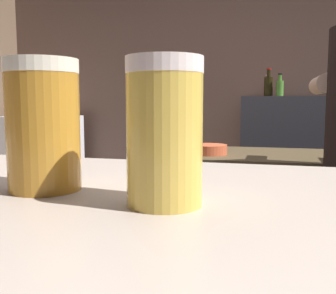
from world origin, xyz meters
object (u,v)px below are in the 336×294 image
(mixing_bowl, at_px, (210,149))
(mini_fridge, at_px, (43,174))
(pint_glass_near, at_px, (165,132))
(bottle_vinegar, at_px, (280,87))
(bottle_soy, at_px, (267,88))
(pint_glass_far, at_px, (43,125))
(bottle_hot_sauce, at_px, (268,85))

(mixing_bowl, bearing_deg, mini_fridge, 146.33)
(pint_glass_near, distance_m, bottle_vinegar, 2.89)
(bottle_soy, bearing_deg, mixing_bowl, -101.66)
(mixing_bowl, distance_m, pint_glass_far, 1.65)
(mixing_bowl, distance_m, bottle_soy, 1.46)
(pint_glass_near, height_order, bottle_hot_sauce, bottle_hot_sauce)
(mini_fridge, distance_m, mixing_bowl, 2.09)
(pint_glass_far, height_order, bottle_soy, bottle_soy)
(pint_glass_far, height_order, bottle_hot_sauce, bottle_hot_sauce)
(pint_glass_near, xyz_separation_m, bottle_soy, (0.09, 3.05, 0.15))
(pint_glass_near, distance_m, pint_glass_far, 0.15)
(pint_glass_far, bearing_deg, pint_glass_near, -11.66)
(mini_fridge, distance_m, bottle_vinegar, 2.23)
(pint_glass_near, bearing_deg, mixing_bowl, 96.56)
(bottle_vinegar, relative_size, bottle_soy, 0.98)
(bottle_soy, height_order, bottle_hot_sauce, bottle_hot_sauce)
(mixing_bowl, bearing_deg, bottle_soy, 78.34)
(bottle_hot_sauce, bearing_deg, bottle_soy, 93.53)
(mini_fridge, relative_size, pint_glass_near, 7.69)
(mixing_bowl, bearing_deg, bottle_hot_sauce, 76.78)
(pint_glass_near, xyz_separation_m, pint_glass_far, (-0.15, 0.03, 0.00))
(bottle_soy, xyz_separation_m, bottle_hot_sauce, (0.01, -0.13, 0.02))
(mixing_bowl, xyz_separation_m, pint_glass_near, (0.19, -1.67, 0.22))
(mixing_bowl, xyz_separation_m, bottle_hot_sauce, (0.29, 1.25, 0.38))
(pint_glass_near, xyz_separation_m, bottle_vinegar, (0.19, 2.88, 0.15))
(pint_glass_far, height_order, bottle_vinegar, bottle_vinegar)
(pint_glass_far, bearing_deg, bottle_soy, 85.45)
(mini_fridge, bearing_deg, bottle_vinegar, 1.99)
(mini_fridge, bearing_deg, bottle_soy, 7.10)
(mixing_bowl, distance_m, pint_glass_near, 1.69)
(mini_fridge, relative_size, pint_glass_far, 7.41)
(mixing_bowl, relative_size, bottle_soy, 1.02)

